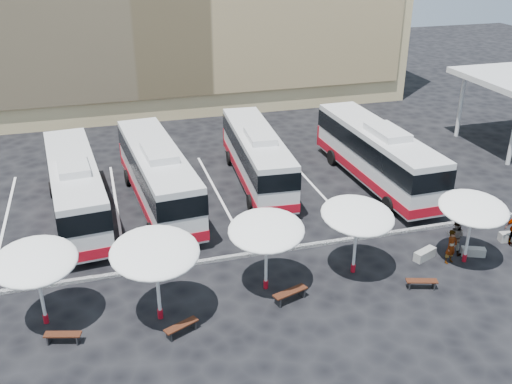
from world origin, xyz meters
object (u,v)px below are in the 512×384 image
object	(u,v)px
sunshade_3	(358,216)
passenger_0	(451,247)
bus_0	(75,187)
wood_bench_1	(181,327)
conc_bench_1	(473,252)
bus_2	(257,155)
conc_bench_0	(425,254)
conc_bench_2	(511,237)
sunshade_2	(266,230)
passenger_1	(456,236)
wood_bench_3	(422,282)
bus_3	(376,153)
sunshade_4	(473,208)
bus_1	(158,174)
sunshade_1	(155,252)
sunshade_0	(35,261)
wood_bench_2	(290,293)
wood_bench_0	(63,336)

from	to	relation	value
sunshade_3	passenger_0	xyz separation A→B (m)	(4.80, -0.53, -2.10)
bus_0	wood_bench_1	size ratio (longest dim) A/B	8.00
conc_bench_1	bus_2	bearing A→B (deg)	123.96
conc_bench_0	conc_bench_2	world-z (taller)	conc_bench_2
conc_bench_2	sunshade_2	bearing A→B (deg)	-177.81
bus_2	passenger_1	distance (m)	13.04
wood_bench_3	bus_0	bearing A→B (deg)	142.10
bus_3	sunshade_4	xyz separation A→B (m)	(-0.08, -9.71, 0.87)
bus_3	passenger_0	distance (m)	9.68
sunshade_4	sunshade_2	bearing A→B (deg)	176.93
bus_1	passenger_1	size ratio (longest dim) A/B	6.49
sunshade_1	wood_bench_3	size ratio (longest dim) A/B	2.61
sunshade_2	bus_3	bearing A→B (deg)	42.66
sunshade_1	passenger_0	world-z (taller)	sunshade_1
bus_3	sunshade_1	size ratio (longest dim) A/B	3.29
sunshade_3	conc_bench_0	distance (m)	4.72
bus_1	sunshade_0	distance (m)	11.34
bus_1	passenger_1	world-z (taller)	bus_1
passenger_0	bus_2	bearing A→B (deg)	101.64
sunshade_1	bus_1	bearing A→B (deg)	82.64
wood_bench_2	sunshade_4	bearing A→B (deg)	4.25
wood_bench_0	wood_bench_1	xyz separation A→B (m)	(4.50, -0.74, 0.01)
sunshade_3	bus_3	bearing A→B (deg)	58.05
sunshade_4	passenger_1	world-z (taller)	sunshade_4
bus_3	wood_bench_0	distance (m)	21.45
bus_1	conc_bench_1	world-z (taller)	bus_1
wood_bench_0	passenger_0	distance (m)	17.80
sunshade_1	wood_bench_0	xyz separation A→B (m)	(-3.82, -0.51, -2.82)
bus_1	conc_bench_0	size ratio (longest dim) A/B	9.67
bus_0	bus_1	size ratio (longest dim) A/B	0.97
passenger_0	passenger_1	bearing A→B (deg)	27.90
bus_1	sunshade_1	world-z (taller)	bus_1
sunshade_0	sunshade_4	size ratio (longest dim) A/B	0.92
bus_1	conc_bench_1	distance (m)	17.32
bus_1	bus_2	distance (m)	6.50
sunshade_0	sunshade_2	size ratio (longest dim) A/B	0.79
conc_bench_1	sunshade_4	bearing A→B (deg)	-154.92
sunshade_1	passenger_1	distance (m)	14.86
wood_bench_3	sunshade_0	bearing A→B (deg)	172.46
bus_1	sunshade_1	distance (m)	10.77
sunshade_2	wood_bench_1	world-z (taller)	sunshade_2
bus_0	passenger_1	size ratio (longest dim) A/B	6.29
conc_bench_0	passenger_0	xyz separation A→B (m)	(0.95, -0.63, 0.63)
wood_bench_0	passenger_1	xyz separation A→B (m)	(18.48, 1.65, 0.60)
sunshade_2	conc_bench_0	bearing A→B (deg)	1.58
conc_bench_2	bus_1	bearing A→B (deg)	151.14
bus_0	bus_3	bearing A→B (deg)	-5.71
wood_bench_3	passenger_0	xyz separation A→B (m)	(2.45, 1.57, 0.54)
bus_2	sunshade_3	distance (m)	11.31
sunshade_4	bus_2	bearing A→B (deg)	120.69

